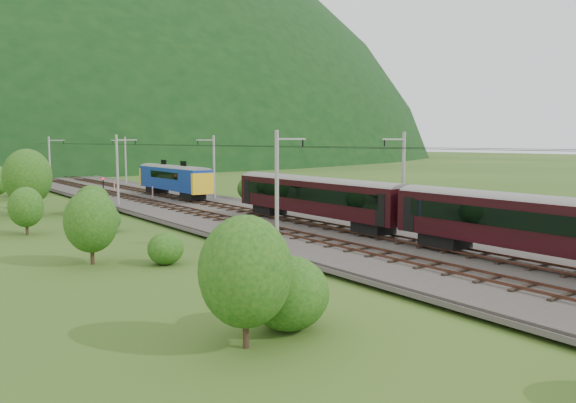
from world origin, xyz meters
TOP-DOWN VIEW (x-y plane):
  - ground at (0.00, 0.00)m, footprint 600.00×600.00m
  - railbed at (0.00, 10.00)m, footprint 14.00×220.00m
  - track_left at (-2.40, 10.00)m, footprint 2.40×220.00m
  - track_right at (2.40, 10.00)m, footprint 2.40×220.00m
  - catenary_left at (-6.12, 32.00)m, footprint 2.54×192.28m
  - catenary_right at (6.12, 32.00)m, footprint 2.54×192.28m
  - overhead_wires at (0.00, 10.00)m, footprint 4.83×198.00m
  - train at (2.40, -14.31)m, footprint 2.77×110.85m
  - hazard_post_near at (-0.76, 49.51)m, footprint 0.17×0.17m
  - hazard_post_far at (0.32, 37.83)m, footprint 0.15×0.15m
  - signal at (-4.18, 43.70)m, footprint 0.27×0.27m
  - vegetation_left at (-14.80, 29.49)m, footprint 12.76×144.59m
  - vegetation_right at (12.12, 22.32)m, footprint 6.31×103.59m

SIDE VIEW (x-z plane):
  - ground at x=0.00m, z-range 0.00..0.00m
  - railbed at x=0.00m, z-range 0.00..0.30m
  - track_left at x=-2.40m, z-range 0.24..0.51m
  - track_right at x=2.40m, z-range 0.24..0.51m
  - hazard_post_far at x=0.32m, z-range 0.30..1.72m
  - hazard_post_near at x=-0.76m, z-range 0.30..1.86m
  - vegetation_right at x=12.12m, z-range -0.16..2.63m
  - signal at x=-4.18m, z-range 0.51..2.93m
  - vegetation_left at x=-14.80m, z-range -0.79..6.01m
  - train at x=2.40m, z-range 0.91..5.71m
  - catenary_left at x=-6.12m, z-range 0.50..8.50m
  - catenary_right at x=6.12m, z-range 0.50..8.50m
  - overhead_wires at x=0.00m, z-range 7.08..7.12m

